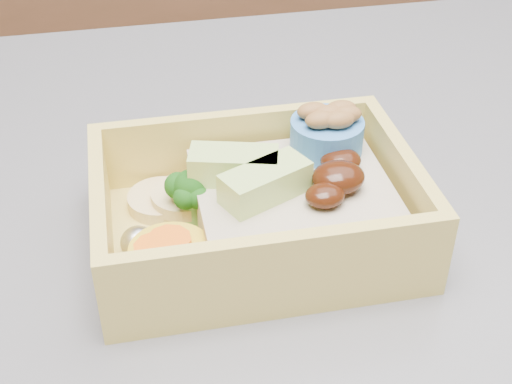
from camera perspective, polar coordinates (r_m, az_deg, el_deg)
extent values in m
cube|color=brown|center=(1.66, -13.72, 9.15)|extent=(3.20, 0.60, 0.90)
cube|color=#DBC15A|center=(0.40, 0.00, -3.43)|extent=(0.17, 0.12, 0.01)
cube|color=#DBC15A|center=(0.43, -1.55, 3.96)|extent=(0.17, 0.01, 0.04)
cube|color=#DBC15A|center=(0.34, 1.97, -6.32)|extent=(0.17, 0.01, 0.04)
cube|color=#DBC15A|center=(0.40, 11.45, 0.82)|extent=(0.01, 0.11, 0.04)
cube|color=#DBC15A|center=(0.38, -12.24, -2.04)|extent=(0.01, 0.11, 0.04)
cube|color=gray|center=(0.39, 3.01, -1.10)|extent=(0.10, 0.10, 0.03)
ellipsoid|color=black|center=(0.38, 6.60, 1.18)|extent=(0.03, 0.02, 0.02)
ellipsoid|color=black|center=(0.39, 6.79, 2.49)|extent=(0.02, 0.02, 0.01)
ellipsoid|color=black|center=(0.37, 5.54, -0.27)|extent=(0.02, 0.02, 0.01)
cube|color=#B9DF74|center=(0.37, 0.75, 0.75)|extent=(0.05, 0.04, 0.02)
cube|color=#B9DF74|center=(0.38, -1.79, 2.13)|extent=(0.05, 0.03, 0.02)
cylinder|color=#6BAA5B|center=(0.39, -5.10, -1.56)|extent=(0.01, 0.01, 0.02)
sphere|color=#175012|center=(0.38, -5.23, 0.44)|extent=(0.02, 0.02, 0.02)
sphere|color=#175012|center=(0.39, -4.18, 0.67)|extent=(0.02, 0.02, 0.02)
sphere|color=#175012|center=(0.39, -6.27, 0.50)|extent=(0.02, 0.02, 0.02)
sphere|color=#175012|center=(0.38, -4.66, -0.42)|extent=(0.01, 0.01, 0.01)
sphere|color=#175012|center=(0.38, -5.66, -0.45)|extent=(0.01, 0.01, 0.01)
sphere|color=#175012|center=(0.39, -5.36, 0.82)|extent=(0.01, 0.01, 0.01)
cylinder|color=gold|center=(0.36, -6.80, -5.59)|extent=(0.04, 0.04, 0.02)
cylinder|color=orange|center=(0.36, -6.97, -3.92)|extent=(0.02, 0.02, 0.00)
cylinder|color=orange|center=(0.35, -7.97, -4.50)|extent=(0.02, 0.02, 0.00)
cylinder|color=#DABA7D|center=(0.41, -7.62, -0.67)|extent=(0.04, 0.04, 0.01)
cylinder|color=#DABA7D|center=(0.40, -5.74, -0.38)|extent=(0.04, 0.04, 0.01)
ellipsoid|color=silver|center=(0.42, -3.64, 1.01)|extent=(0.02, 0.02, 0.02)
ellipsoid|color=silver|center=(0.38, -9.39, -4.03)|extent=(0.02, 0.02, 0.02)
cylinder|color=#3B7DCB|center=(0.41, 5.67, 4.51)|extent=(0.04, 0.04, 0.02)
ellipsoid|color=brown|center=(0.40, 5.79, 6.25)|extent=(0.02, 0.01, 0.01)
ellipsoid|color=brown|center=(0.41, 6.80, 6.62)|extent=(0.02, 0.01, 0.01)
ellipsoid|color=brown|center=(0.40, 4.56, 6.48)|extent=(0.02, 0.01, 0.01)
ellipsoid|color=brown|center=(0.39, 6.63, 5.76)|extent=(0.02, 0.01, 0.01)
ellipsoid|color=brown|center=(0.39, 5.23, 5.77)|extent=(0.02, 0.01, 0.01)
ellipsoid|color=brown|center=(0.40, 7.21, 6.17)|extent=(0.02, 0.01, 0.01)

